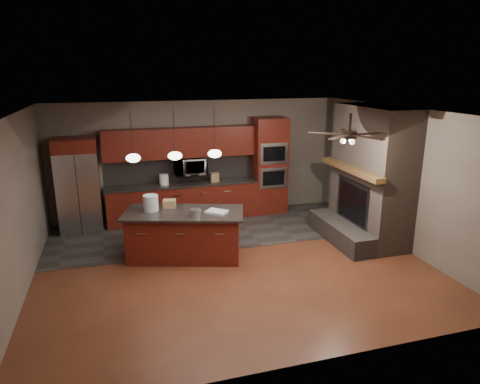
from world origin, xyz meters
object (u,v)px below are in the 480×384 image
object	(u,v)px
microwave	(190,166)
counter_box	(214,177)
paint_can	(195,213)
cardboard_box	(169,204)
white_bucket	(151,203)
counter_bucket	(164,180)
refrigerator	(79,185)
kitchen_island	(185,234)
oven_tower	(269,166)
paint_tray	(217,212)

from	to	relation	value
microwave	counter_box	size ratio (longest dim) A/B	3.40
paint_can	cardboard_box	bearing A→B (deg)	120.06
microwave	white_bucket	size ratio (longest dim) A/B	2.40
cardboard_box	counter_bucket	distance (m)	1.83
refrigerator	counter_box	size ratio (longest dim) A/B	9.73
microwave	kitchen_island	size ratio (longest dim) A/B	0.30
refrigerator	white_bucket	distance (m)	2.32
oven_tower	microwave	world-z (taller)	oven_tower
paint_tray	refrigerator	bearing A→B (deg)	179.97
oven_tower	cardboard_box	xyz separation A→B (m)	(-2.72, -1.82, -0.20)
refrigerator	paint_can	distance (m)	3.22
paint_can	paint_tray	distance (m)	0.43
white_bucket	oven_tower	bearing A→B (deg)	31.96
oven_tower	paint_can	world-z (taller)	oven_tower
paint_tray	microwave	bearing A→B (deg)	133.34
refrigerator	paint_tray	bearing A→B (deg)	-42.09
microwave	refrigerator	size ratio (longest dim) A/B	0.35
cardboard_box	counter_bucket	xyz separation A→B (m)	(0.11, 1.82, 0.03)
refrigerator	counter_box	world-z (taller)	refrigerator
oven_tower	white_bucket	distance (m)	3.64
kitchen_island	counter_bucket	size ratio (longest dim) A/B	9.92
kitchen_island	white_bucket	bearing A→B (deg)	174.22
paint_tray	paint_can	bearing A→B (deg)	-125.67
white_bucket	paint_tray	distance (m)	1.26
microwave	white_bucket	bearing A→B (deg)	-119.24
refrigerator	cardboard_box	world-z (taller)	refrigerator
oven_tower	counter_bucket	bearing A→B (deg)	179.84
kitchen_island	counter_bucket	world-z (taller)	counter_bucket
microwave	counter_bucket	xyz separation A→B (m)	(-0.64, -0.05, -0.28)
paint_tray	oven_tower	bearing A→B (deg)	93.25
kitchen_island	counter_box	bearing A→B (deg)	80.09
oven_tower	cardboard_box	bearing A→B (deg)	-146.30
paint_tray	white_bucket	bearing A→B (deg)	-159.62
kitchen_island	cardboard_box	world-z (taller)	cardboard_box
microwave	counter_bucket	bearing A→B (deg)	-175.52
kitchen_island	counter_box	world-z (taller)	counter_box
oven_tower	paint_tray	xyz separation A→B (m)	(-1.92, -2.39, -0.25)
white_bucket	paint_can	distance (m)	0.93
kitchen_island	microwave	bearing A→B (deg)	93.80
oven_tower	paint_tray	distance (m)	3.07
refrigerator	counter_bucket	bearing A→B (deg)	2.49
cardboard_box	white_bucket	bearing A→B (deg)	-149.94
cardboard_box	kitchen_island	bearing A→B (deg)	-44.95
white_bucket	paint_can	size ratio (longest dim) A/B	1.52
counter_box	paint_tray	bearing A→B (deg)	-105.33
oven_tower	paint_tray	bearing A→B (deg)	-128.81
paint_tray	cardboard_box	size ratio (longest dim) A/B	1.57
paint_can	counter_bucket	world-z (taller)	counter_bucket
refrigerator	counter_bucket	world-z (taller)	refrigerator
microwave	refrigerator	xyz separation A→B (m)	(-2.51, -0.13, -0.25)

